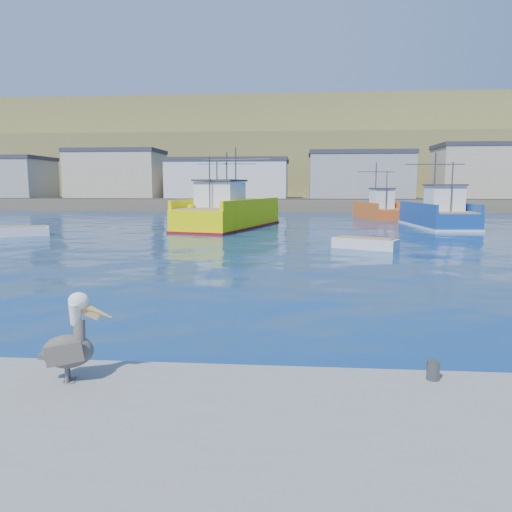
{
  "coord_description": "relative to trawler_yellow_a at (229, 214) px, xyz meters",
  "views": [
    {
      "loc": [
        0.89,
        -11.01,
        3.48
      ],
      "look_at": [
        -0.42,
        4.29,
        1.32
      ],
      "focal_mm": 35.0,
      "sensor_mm": 36.0,
      "label": 1
    }
  ],
  "objects": [
    {
      "name": "skiff_left",
      "position": [
        -13.69,
        -8.17,
        -0.89
      ],
      "size": [
        4.03,
        3.03,
        0.84
      ],
      "color": "silver",
      "rests_on": "ground"
    },
    {
      "name": "pelican",
      "position": [
        2.4,
        -34.42,
        -0.07
      ],
      "size": [
        1.11,
        0.65,
        1.39
      ],
      "color": "#595451",
      "rests_on": "dock"
    },
    {
      "name": "skiff_mid",
      "position": [
        9.58,
        -13.37,
        -0.91
      ],
      "size": [
        3.72,
        2.73,
        0.77
      ],
      "color": "silver",
      "rests_on": "ground"
    },
    {
      "name": "far_shore",
      "position": [
        4.97,
        78.7,
        7.82
      ],
      "size": [
        200.0,
        81.0,
        24.0
      ],
      "color": "brown",
      "rests_on": "ground"
    },
    {
      "name": "boat_orange",
      "position": [
        14.5,
        13.82,
        -0.15
      ],
      "size": [
        4.55,
        8.38,
        6.03
      ],
      "color": "#DE571C",
      "rests_on": "ground"
    },
    {
      "name": "trawler_yellow_b",
      "position": [
        -0.49,
        0.76,
        -0.14
      ],
      "size": [
        5.18,
        11.05,
        6.47
      ],
      "color": "#FFF500",
      "rests_on": "ground"
    },
    {
      "name": "dock_bollards",
      "position": [
        5.57,
        -33.9,
        -0.51
      ],
      "size": [
        36.2,
        0.2,
        0.3
      ],
      "color": "#4C4C4C",
      "rests_on": "dock"
    },
    {
      "name": "ground",
      "position": [
        4.97,
        -30.5,
        -1.16
      ],
      "size": [
        260.0,
        260.0,
        0.0
      ],
      "primitive_type": "plane",
      "color": "navy",
      "rests_on": "ground"
    },
    {
      "name": "trawler_yellow_a",
      "position": [
        0.0,
        0.0,
        0.0
      ],
      "size": [
        7.83,
        14.22,
        6.8
      ],
      "color": "#FFF500",
      "rests_on": "ground"
    },
    {
      "name": "trawler_blue",
      "position": [
        17.75,
        2.39,
        -0.15
      ],
      "size": [
        5.13,
        10.92,
        6.44
      ],
      "color": "navy",
      "rests_on": "ground"
    }
  ]
}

